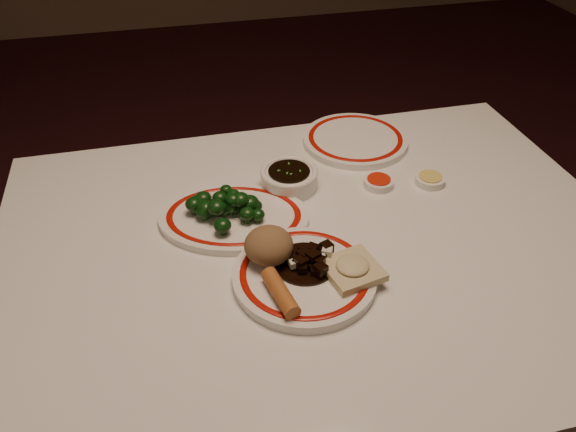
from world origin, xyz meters
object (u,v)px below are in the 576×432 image
Objects in this scene: dining_table at (318,277)px; soy_bowl at (289,179)px; stirfry_heap at (308,259)px; broccoli_plate at (234,217)px; spring_roll at (280,293)px; fried_wonton at (352,268)px; rice_mound at (269,245)px; main_plate at (305,276)px; broccoli_pile at (227,205)px.

dining_table is 0.22m from soy_bowl.
dining_table is at bearing 59.43° from stirfry_heap.
broccoli_plate is at bearing -146.57° from soy_bowl.
spring_roll reaches higher than dining_table.
spring_roll is 0.93× the size of fried_wonton.
broccoli_plate is at bearing 87.99° from spring_roll.
rice_mound is 0.86× the size of spring_roll.
fried_wonton is (0.13, -0.07, -0.02)m from rice_mound.
soy_bowl is (0.10, 0.33, -0.01)m from spring_roll.
fried_wonton is (0.08, -0.02, 0.02)m from main_plate.
fried_wonton reaches higher than soy_bowl.
soy_bowl is (0.04, 0.28, 0.01)m from main_plate.
main_plate is 0.22m from broccoli_pile.
broccoli_plate is at bearing 105.11° from rice_mound.
soy_bowl is at bearing 33.43° from broccoli_plate.
rice_mound reaches higher than main_plate.
broccoli_pile is (-0.05, 0.25, 0.01)m from spring_roll.
spring_roll is at bearing -137.16° from main_plate.
fried_wonton is (0.02, -0.11, 0.12)m from dining_table.
main_plate is 0.08m from rice_mound.
spring_roll is at bearing -133.55° from stirfry_heap.
soy_bowl is (-0.04, 0.30, -0.01)m from fried_wonton.
fried_wonton is (0.13, 0.03, -0.00)m from spring_roll.
fried_wonton reaches higher than main_plate.
broccoli_pile is (-0.01, 0.00, 0.03)m from broccoli_plate.
fried_wonton reaches higher than broccoli_plate.
spring_roll is 0.35m from soy_bowl.
broccoli_plate is 2.32× the size of broccoli_pile.
spring_roll is 0.84× the size of soy_bowl.
fried_wonton is 0.73× the size of broccoli_pile.
broccoli_pile is at bearing -149.64° from soy_bowl.
broccoli_pile reaches higher than main_plate.
broccoli_plate is 2.84× the size of soy_bowl.
main_plate is 0.81× the size of broccoli_plate.
main_plate is at bearing -62.39° from broccoli_pile.
rice_mound is 0.25m from soy_bowl.
main_plate reaches higher than dining_table.
broccoli_plate is (-0.15, 0.10, 0.10)m from dining_table.
stirfry_heap is at bearing 59.97° from main_plate.
soy_bowl is (0.03, 0.26, -0.01)m from stirfry_heap.
main_plate is 1.87× the size of broccoli_pile.
stirfry_heap is at bearing -60.12° from broccoli_plate.
main_plate is 0.03m from stirfry_heap.
spring_roll is at bearing -167.14° from fried_wonton.
rice_mound is 0.72× the size of soy_bowl.
rice_mound is 0.07m from stirfry_heap.
stirfry_heap reaches higher than soy_bowl.
stirfry_heap is 0.21m from broccoli_pile.
dining_table is 0.15m from stirfry_heap.
fried_wonton is at bearing -14.47° from main_plate.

